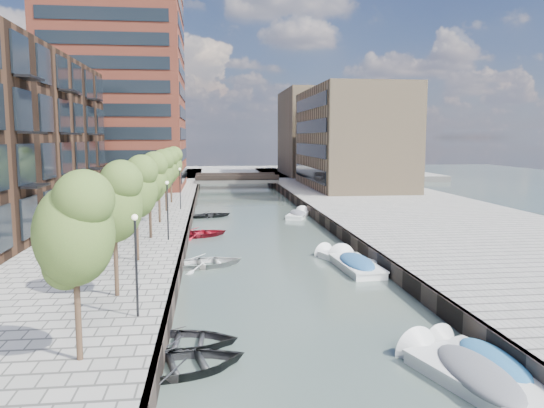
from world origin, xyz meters
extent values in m
plane|color=#38473F|center=(0.00, 40.00, 0.00)|extent=(300.00, 300.00, 0.00)
cube|color=gray|center=(16.00, 40.00, 0.50)|extent=(20.00, 140.00, 1.00)
cube|color=#332823|center=(-6.10, 40.00, 0.50)|extent=(0.25, 140.00, 1.00)
cube|color=#332823|center=(6.10, 40.00, 0.50)|extent=(0.25, 140.00, 1.00)
cube|color=gray|center=(0.00, 100.00, 0.50)|extent=(80.00, 40.00, 1.00)
cube|color=black|center=(-20.00, 30.00, 8.00)|extent=(8.00, 38.00, 14.00)
cube|color=brown|center=(-17.00, 65.00, 16.00)|extent=(18.00, 18.00, 30.00)
cube|color=#8F7757|center=(16.00, 62.00, 8.00)|extent=(12.00, 25.00, 14.00)
cube|color=#8F7757|center=(16.00, 88.00, 9.00)|extent=(12.00, 20.00, 16.00)
cube|color=gray|center=(0.00, 72.00, 1.30)|extent=(13.00, 6.00, 0.60)
cube|color=#332823|center=(0.00, 69.20, 1.90)|extent=(13.00, 0.40, 0.80)
cube|color=#332823|center=(0.00, 74.80, 1.90)|extent=(13.00, 0.40, 0.80)
cylinder|color=#382619|center=(-8.50, 4.00, 2.60)|extent=(0.20, 0.20, 3.20)
ellipsoid|color=#38511E|center=(-8.50, 4.00, 5.33)|extent=(2.50, 2.50, 3.25)
cylinder|color=#382619|center=(-8.50, 11.00, 2.60)|extent=(0.20, 0.20, 3.20)
ellipsoid|color=#38511E|center=(-8.50, 11.00, 5.33)|extent=(2.50, 2.50, 3.25)
cylinder|color=#382619|center=(-8.50, 18.00, 2.60)|extent=(0.20, 0.20, 3.20)
ellipsoid|color=#38511E|center=(-8.50, 18.00, 5.33)|extent=(2.50, 2.50, 3.25)
cylinder|color=#382619|center=(-8.50, 25.00, 2.60)|extent=(0.20, 0.20, 3.20)
ellipsoid|color=#38511E|center=(-8.50, 25.00, 5.33)|extent=(2.50, 2.50, 3.25)
cylinder|color=#382619|center=(-8.50, 32.00, 2.60)|extent=(0.20, 0.20, 3.20)
ellipsoid|color=#38511E|center=(-8.50, 32.00, 5.33)|extent=(2.50, 2.50, 3.25)
cylinder|color=#382619|center=(-8.50, 39.00, 2.60)|extent=(0.20, 0.20, 3.20)
ellipsoid|color=#38511E|center=(-8.50, 39.00, 5.33)|extent=(2.50, 2.50, 3.25)
cylinder|color=#382619|center=(-8.50, 46.00, 2.60)|extent=(0.20, 0.20, 3.20)
ellipsoid|color=#38511E|center=(-8.50, 46.00, 5.33)|extent=(2.50, 2.50, 3.25)
cylinder|color=black|center=(-7.20, 8.00, 3.00)|extent=(0.10, 0.10, 4.00)
sphere|color=#FFF2CC|center=(-7.20, 8.00, 5.00)|extent=(0.24, 0.24, 0.24)
cylinder|color=black|center=(-7.20, 24.00, 3.00)|extent=(0.10, 0.10, 4.00)
sphere|color=#FFF2CC|center=(-7.20, 24.00, 5.00)|extent=(0.24, 0.24, 0.24)
cylinder|color=black|center=(-7.20, 40.00, 3.00)|extent=(0.10, 0.10, 4.00)
sphere|color=#FFF2CC|center=(-7.20, 40.00, 5.00)|extent=(0.24, 0.24, 0.24)
imported|color=black|center=(-5.40, 7.18, 0.00)|extent=(4.47, 3.30, 0.89)
imported|color=black|center=(-5.35, 4.94, 0.00)|extent=(5.29, 4.31, 0.96)
imported|color=maroon|center=(-5.13, 30.45, 0.00)|extent=(5.39, 4.54, 0.95)
imported|color=silver|center=(-4.56, 20.04, 0.00)|extent=(5.37, 4.41, 0.97)
imported|color=black|center=(-4.11, 41.18, 0.00)|extent=(4.84, 4.14, 0.85)
cube|color=#B4B4B2|center=(5.40, 3.59, 0.05)|extent=(2.98, 4.69, 0.62)
cube|color=#B4B4B2|center=(5.40, 3.59, 0.38)|extent=(3.08, 4.80, 0.10)
cone|color=#B4B4B2|center=(4.68, 5.67, 0.10)|extent=(1.82, 1.35, 1.62)
ellipsoid|color=#1E5A8D|center=(5.40, 3.59, 0.43)|extent=(2.76, 4.29, 0.54)
cube|color=silver|center=(4.27, 2.53, 0.06)|extent=(3.35, 5.48, 0.73)
cube|color=silver|center=(4.27, 2.53, 0.45)|extent=(3.47, 5.61, 0.11)
cone|color=silver|center=(3.50, 4.98, 0.11)|extent=(2.12, 1.53, 1.90)
ellipsoid|color=#54555B|center=(4.27, 2.53, 0.50)|extent=(3.11, 5.02, 0.63)
cube|color=white|center=(4.53, 20.04, 0.05)|extent=(3.18, 4.62, 0.61)
cube|color=white|center=(4.53, 20.04, 0.38)|extent=(3.28, 4.74, 0.09)
cone|color=white|center=(3.68, 22.03, 0.09)|extent=(1.81, 1.41, 1.60)
cube|color=white|center=(4.62, 18.07, 0.06)|extent=(2.28, 5.31, 0.73)
cube|color=white|center=(4.62, 18.07, 0.45)|extent=(2.38, 5.43, 0.11)
cone|color=white|center=(4.43, 20.65, 0.11)|extent=(1.98, 1.15, 1.92)
ellipsoid|color=navy|center=(4.62, 18.07, 0.51)|extent=(2.14, 4.85, 0.63)
cube|color=white|center=(4.59, 39.86, 0.05)|extent=(3.03, 4.64, 0.61)
cube|color=white|center=(4.59, 39.86, 0.38)|extent=(3.14, 4.75, 0.09)
cone|color=white|center=(5.36, 41.90, 0.09)|extent=(1.80, 1.36, 1.61)
ellipsoid|color=#5D5D65|center=(4.59, 39.86, 0.43)|extent=(2.81, 4.25, 0.53)
imported|color=gray|center=(11.21, 58.67, 1.64)|extent=(2.21, 3.97, 1.28)
camera|label=1|loc=(-4.27, -12.88, 8.09)|focal=35.00mm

